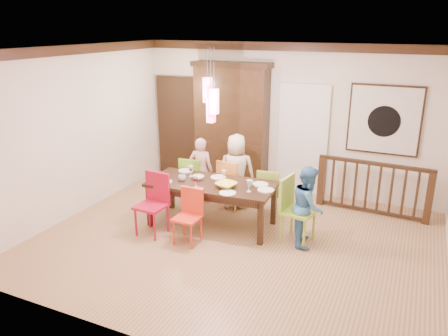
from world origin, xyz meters
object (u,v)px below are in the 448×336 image
at_px(chair_far_left, 194,177).
at_px(chair_end_right, 299,206).
at_px(person_far_mid, 236,171).
at_px(person_end_right, 308,206).
at_px(person_far_left, 201,170).
at_px(dining_table, 212,187).
at_px(china_hutch, 231,125).
at_px(balustrade, 373,187).

height_order(chair_far_left, chair_end_right, chair_end_right).
xyz_separation_m(person_far_mid, person_end_right, (1.53, -0.86, -0.07)).
xyz_separation_m(person_far_left, person_end_right, (2.23, -0.80, -0.01)).
relative_size(chair_end_right, person_end_right, 0.83).
bearing_deg(dining_table, china_hutch, 100.75).
relative_size(chair_far_left, chair_end_right, 0.90).
height_order(china_hutch, person_far_left, china_hutch).
bearing_deg(china_hutch, chair_far_left, -99.53).
distance_m(chair_far_left, china_hutch, 1.47).
height_order(chair_far_left, balustrade, balustrade).
bearing_deg(chair_far_left, chair_end_right, 157.77).
relative_size(china_hutch, person_end_right, 2.04).
distance_m(person_far_left, person_far_mid, 0.70).
bearing_deg(chair_far_left, china_hutch, -104.73).
bearing_deg(person_far_mid, balustrade, 176.27).
height_order(china_hutch, person_end_right, china_hutch).
bearing_deg(chair_end_right, balustrade, -21.11).
relative_size(person_far_left, person_end_right, 1.01).
height_order(balustrade, person_far_left, person_far_left).
bearing_deg(person_far_left, chair_far_left, 49.57).
distance_m(chair_end_right, person_far_left, 2.24).
bearing_deg(person_far_mid, person_end_right, 129.89).
relative_size(balustrade, person_far_mid, 1.42).
xyz_separation_m(chair_end_right, balustrade, (0.91, 1.57, -0.09)).
relative_size(dining_table, balustrade, 1.09).
bearing_deg(balustrade, person_end_right, -112.89).
bearing_deg(person_far_mid, chair_end_right, 127.51).
height_order(dining_table, balustrade, balustrade).
bearing_deg(person_far_mid, dining_table, 64.37).
xyz_separation_m(dining_table, person_far_mid, (0.07, 0.87, 0.02)).
xyz_separation_m(chair_far_left, person_far_left, (0.09, 0.14, 0.10)).
distance_m(chair_far_left, balustrade, 3.21).
relative_size(person_far_left, person_far_mid, 0.91).
distance_m(chair_far_left, person_end_right, 2.41).
relative_size(balustrade, person_end_right, 1.58).
xyz_separation_m(chair_far_left, person_end_right, (2.31, -0.66, 0.09)).
bearing_deg(person_far_left, balustrade, -173.81).
relative_size(chair_far_left, china_hutch, 0.36).
bearing_deg(chair_end_right, person_far_left, 77.95).
distance_m(chair_far_left, person_far_left, 0.19).
bearing_deg(china_hutch, person_end_right, -42.37).
bearing_deg(balustrade, china_hutch, 176.41).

